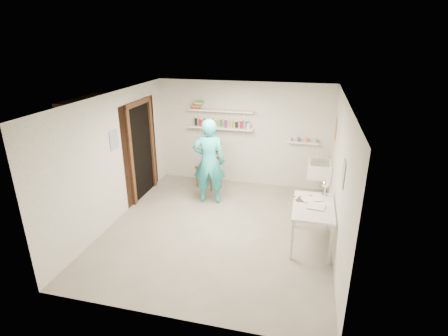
% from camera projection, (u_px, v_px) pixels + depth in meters
% --- Properties ---
extents(floor, '(4.00, 4.50, 0.02)m').
position_uv_depth(floor, '(219.00, 229.00, 6.45)').
color(floor, slate).
rests_on(floor, ground).
extents(ceiling, '(4.00, 4.50, 0.02)m').
position_uv_depth(ceiling, '(218.00, 97.00, 5.59)').
color(ceiling, silver).
rests_on(ceiling, wall_back).
extents(wall_back, '(4.00, 0.02, 2.40)m').
position_uv_depth(wall_back, '(243.00, 134.00, 8.07)').
color(wall_back, silver).
rests_on(wall_back, ground).
extents(wall_front, '(4.00, 0.02, 2.40)m').
position_uv_depth(wall_front, '(168.00, 237.00, 3.97)').
color(wall_front, silver).
rests_on(wall_front, ground).
extents(wall_left, '(0.02, 4.50, 2.40)m').
position_uv_depth(wall_left, '(114.00, 159.00, 6.47)').
color(wall_left, silver).
rests_on(wall_left, ground).
extents(wall_right, '(0.02, 4.50, 2.40)m').
position_uv_depth(wall_right, '(340.00, 179.00, 5.57)').
color(wall_right, silver).
rests_on(wall_right, ground).
extents(doorway_recess, '(0.02, 0.90, 2.00)m').
position_uv_depth(doorway_recess, '(141.00, 152.00, 7.49)').
color(doorway_recess, black).
rests_on(doorway_recess, wall_left).
extents(corridor_box, '(1.40, 1.50, 2.10)m').
position_uv_depth(corridor_box, '(111.00, 147.00, 7.63)').
color(corridor_box, brown).
rests_on(corridor_box, ground).
extents(door_lintel, '(0.06, 1.05, 0.10)m').
position_uv_depth(door_lintel, '(138.00, 103.00, 7.11)').
color(door_lintel, brown).
rests_on(door_lintel, wall_left).
extents(door_jamb_near, '(0.06, 0.10, 2.00)m').
position_uv_depth(door_jamb_near, '(131.00, 159.00, 7.03)').
color(door_jamb_near, brown).
rests_on(door_jamb_near, ground).
extents(door_jamb_far, '(0.06, 0.10, 2.00)m').
position_uv_depth(door_jamb_far, '(152.00, 145.00, 7.94)').
color(door_jamb_far, brown).
rests_on(door_jamb_far, ground).
extents(shelf_lower, '(1.50, 0.22, 0.03)m').
position_uv_depth(shelf_lower, '(221.00, 128.00, 8.01)').
color(shelf_lower, white).
rests_on(shelf_lower, wall_back).
extents(shelf_upper, '(1.50, 0.22, 0.03)m').
position_uv_depth(shelf_upper, '(221.00, 110.00, 7.87)').
color(shelf_upper, white).
rests_on(shelf_upper, wall_back).
extents(ledge_shelf, '(0.70, 0.14, 0.03)m').
position_uv_depth(ledge_shelf, '(302.00, 142.00, 7.71)').
color(ledge_shelf, white).
rests_on(ledge_shelf, wall_back).
extents(poster_left, '(0.01, 0.28, 0.36)m').
position_uv_depth(poster_left, '(114.00, 140.00, 6.38)').
color(poster_left, '#334C7F').
rests_on(poster_left, wall_left).
extents(poster_right_a, '(0.01, 0.34, 0.42)m').
position_uv_depth(poster_right_a, '(335.00, 129.00, 7.08)').
color(poster_right_a, '#995933').
rests_on(poster_right_a, wall_right).
extents(poster_right_b, '(0.01, 0.30, 0.38)m').
position_uv_depth(poster_right_b, '(343.00, 174.00, 4.97)').
color(poster_right_b, '#3F724C').
rests_on(poster_right_b, wall_right).
extents(belfast_sink, '(0.48, 0.60, 0.30)m').
position_uv_depth(belfast_sink, '(319.00, 169.00, 7.35)').
color(belfast_sink, white).
rests_on(belfast_sink, wall_right).
extents(man, '(0.72, 0.53, 1.81)m').
position_uv_depth(man, '(209.00, 162.00, 7.18)').
color(man, '#25B2BB').
rests_on(man, ground).
extents(wall_clock, '(0.33, 0.09, 0.32)m').
position_uv_depth(wall_clock, '(213.00, 145.00, 7.27)').
color(wall_clock, beige).
rests_on(wall_clock, man).
extents(wooden_chair, '(0.59, 0.57, 0.99)m').
position_uv_depth(wooden_chair, '(209.00, 167.00, 8.06)').
color(wooden_chair, brown).
rests_on(wooden_chair, ground).
extents(work_table, '(0.66, 1.10, 0.73)m').
position_uv_depth(work_table, '(312.00, 225.00, 5.84)').
color(work_table, silver).
rests_on(work_table, ground).
extents(desk_lamp, '(0.14, 0.14, 0.14)m').
position_uv_depth(desk_lamp, '(326.00, 184.00, 5.99)').
color(desk_lamp, white).
rests_on(desk_lamp, work_table).
extents(spray_cans, '(1.34, 0.06, 0.17)m').
position_uv_depth(spray_cans, '(221.00, 124.00, 7.97)').
color(spray_cans, black).
rests_on(spray_cans, shelf_lower).
extents(book_stack, '(0.28, 0.14, 0.17)m').
position_uv_depth(book_stack, '(197.00, 105.00, 7.95)').
color(book_stack, red).
rests_on(book_stack, shelf_upper).
extents(ledge_pots, '(0.48, 0.07, 0.09)m').
position_uv_depth(ledge_pots, '(303.00, 140.00, 7.69)').
color(ledge_pots, silver).
rests_on(ledge_pots, ledge_shelf).
extents(papers, '(0.30, 0.22, 0.02)m').
position_uv_depth(papers, '(314.00, 205.00, 5.71)').
color(papers, silver).
rests_on(papers, work_table).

